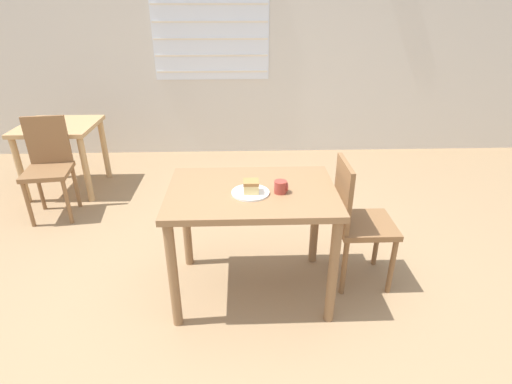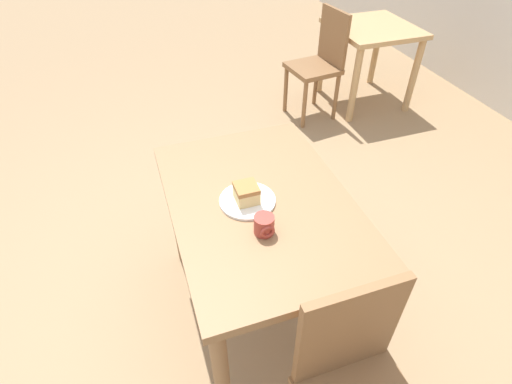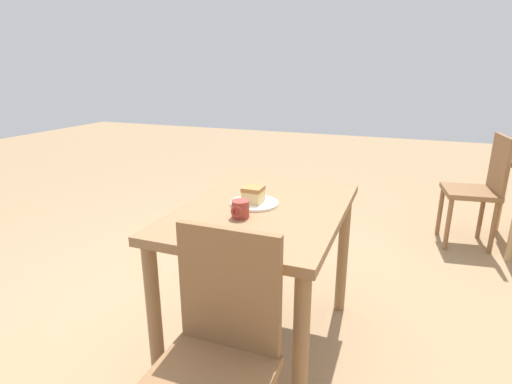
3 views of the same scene
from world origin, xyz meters
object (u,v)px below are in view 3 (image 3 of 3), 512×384
chair_far_corner (480,187)px  plate (254,203)px  coffee_mug (240,209)px  dining_table_near (264,230)px  cake_slice (253,194)px  chair_near_window (216,358)px

chair_far_corner → plate: chair_far_corner is taller
chair_far_corner → plate: bearing=-41.7°
chair_far_corner → plate: size_ratio=3.92×
coffee_mug → plate: bearing=-178.0°
dining_table_near → cake_slice: (-0.01, -0.06, 0.17)m
dining_table_near → chair_far_corner: 2.14m
chair_far_corner → coffee_mug: bearing=-39.0°
dining_table_near → chair_far_corner: bearing=147.0°
cake_slice → dining_table_near: bearing=83.5°
cake_slice → coffee_mug: cake_slice is taller
chair_near_window → chair_far_corner: (-2.50, 1.07, 0.00)m
coffee_mug → chair_far_corner: bearing=148.4°
dining_table_near → chair_near_window: size_ratio=1.16×
chair_near_window → plate: chair_near_window is taller
plate → cake_slice: bearing=-56.4°
dining_table_near → cake_slice: bearing=-96.5°
dining_table_near → chair_far_corner: chair_far_corner is taller
chair_far_corner → cake_slice: bearing=-41.8°
dining_table_near → plate: size_ratio=4.54×
dining_table_near → plate: bearing=-100.3°
plate → cake_slice: 0.04m
chair_near_window → plate: (-0.72, -0.15, 0.28)m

